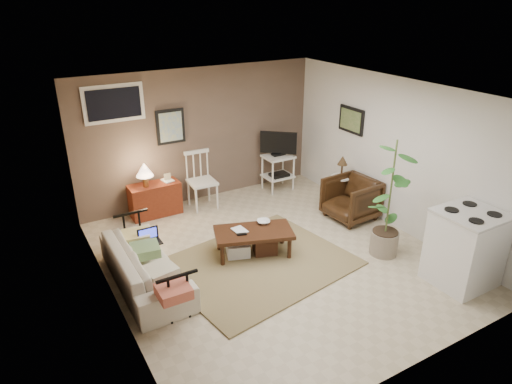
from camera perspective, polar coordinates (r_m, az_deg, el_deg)
floor at (r=6.73m, az=2.23°, el=-8.20°), size 5.00×5.00×0.00m
art_back at (r=7.99m, az=-10.64°, el=8.04°), size 0.50×0.03×0.60m
art_right at (r=8.17m, az=11.83°, el=8.79°), size 0.03×0.60×0.45m
window at (r=7.63m, az=-17.36°, el=10.51°), size 0.96×0.03×0.60m
rug at (r=6.57m, az=0.31°, el=-8.94°), size 2.74×2.33×0.02m
coffee_table at (r=6.68m, az=-0.37°, el=-6.10°), size 1.25×0.92×0.42m
sofa at (r=6.17m, az=-13.77°, el=-8.21°), size 0.55×1.89×0.74m
sofa_pillows at (r=5.95m, az=-12.79°, el=-8.40°), size 0.36×1.80×0.13m
sofa_end_rails at (r=6.22m, az=-12.76°, el=-8.37°), size 0.51×1.89×0.63m
laptop at (r=6.42m, az=-13.20°, el=-5.63°), size 0.29×0.21×0.20m
red_console at (r=8.00m, az=-12.61°, el=-0.56°), size 0.86×0.38×0.99m
spindle_chair at (r=8.12m, az=-6.81°, el=1.26°), size 0.48×0.48×1.01m
tv_stand at (r=8.75m, az=2.82°, el=4.06°), size 0.56×0.49×1.16m
side_table at (r=8.16m, az=10.62°, el=2.03°), size 0.36×0.36×0.96m
armchair at (r=7.84m, az=11.80°, el=-0.63°), size 0.75×0.80×0.78m
potted_plant at (r=6.66m, az=16.43°, el=-0.36°), size 0.45×0.45×1.78m
stove at (r=6.56m, az=24.69°, el=-6.33°), size 0.79×0.74×1.04m
bowl at (r=6.77m, az=0.96°, el=-3.19°), size 0.19×0.12×0.19m
book_table at (r=6.50m, az=-2.73°, el=-4.17°), size 0.17×0.03×0.24m
book_console at (r=7.92m, az=-11.58°, el=1.96°), size 0.17×0.05×0.22m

